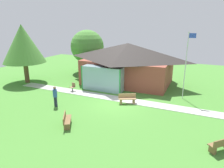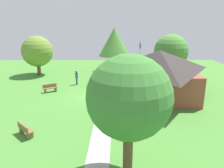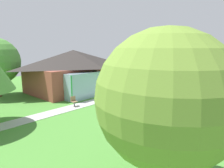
{
  "view_description": "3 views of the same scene",
  "coord_description": "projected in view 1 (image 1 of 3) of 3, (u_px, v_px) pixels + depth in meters",
  "views": [
    {
      "loc": [
        6.32,
        -15.33,
        6.74
      ],
      "look_at": [
        -0.83,
        1.24,
        1.35
      ],
      "focal_mm": 33.27,
      "sensor_mm": 36.0,
      "label": 1
    },
    {
      "loc": [
        20.71,
        1.66,
        7.24
      ],
      "look_at": [
        0.66,
        1.74,
        1.49
      ],
      "focal_mm": 34.58,
      "sensor_mm": 36.0,
      "label": 2
    },
    {
      "loc": [
        -14.78,
        -11.23,
        4.9
      ],
      "look_at": [
        -0.14,
        1.8,
        1.13
      ],
      "focal_mm": 31.29,
      "sensor_mm": 36.0,
      "label": 3
    }
  ],
  "objects": [
    {
      "name": "ground_plane",
      "position": [
        115.0,
        104.0,
        17.82
      ],
      "size": [
        44.0,
        44.0,
        0.0
      ],
      "primitive_type": "plane",
      "color": "#478433"
    },
    {
      "name": "pavilion",
      "position": [
        127.0,
        63.0,
        23.31
      ],
      "size": [
        10.34,
        7.75,
        4.53
      ],
      "color": "brown",
      "rests_on": "ground_plane"
    },
    {
      "name": "footpath",
      "position": [
        120.0,
        99.0,
        18.86
      ],
      "size": [
        22.87,
        1.87,
        0.03
      ],
      "primitive_type": "cube",
      "rotation": [
        0.0,
        0.0,
        -0.03
      ],
      "color": "#ADADA8",
      "rests_on": "ground_plane"
    },
    {
      "name": "flagpole",
      "position": [
        186.0,
        63.0,
        18.16
      ],
      "size": [
        0.64,
        0.08,
        6.01
      ],
      "color": "silver",
      "rests_on": "ground_plane"
    },
    {
      "name": "bench_lawn_far_right",
      "position": [
        221.0,
        145.0,
        11.18
      ],
      "size": [
        1.37,
        1.37,
        0.84
      ],
      "rotation": [
        0.0,
        0.0,
        0.78
      ],
      "color": "brown",
      "rests_on": "ground_plane"
    },
    {
      "name": "bench_front_center",
      "position": [
        67.0,
        120.0,
        13.95
      ],
      "size": [
        1.14,
        1.52,
        0.84
      ],
      "rotation": [
        0.0,
        0.0,
        5.25
      ],
      "color": "brown",
      "rests_on": "ground_plane"
    },
    {
      "name": "bench_rear_near_path",
      "position": [
        127.0,
        99.0,
        17.82
      ],
      "size": [
        1.54,
        1.06,
        0.84
      ],
      "rotation": [
        0.0,
        0.0,
        3.6
      ],
      "color": "#9E7A51",
      "rests_on": "ground_plane"
    },
    {
      "name": "patio_chair_west",
      "position": [
        73.0,
        87.0,
        20.99
      ],
      "size": [
        0.5,
        0.5,
        0.86
      ],
      "rotation": [
        0.0,
        0.0,
        2.98
      ],
      "color": "#8C6B4C",
      "rests_on": "ground_plane"
    },
    {
      "name": "visitor_strolling_lawn",
      "position": [
        55.0,
        95.0,
        16.99
      ],
      "size": [
        0.34,
        0.34,
        1.74
      ],
      "rotation": [
        0.0,
        0.0,
        3.06
      ],
      "color": "#2D3347",
      "rests_on": "ground_plane"
    },
    {
      "name": "tree_west_hedge",
      "position": [
        23.0,
        44.0,
        22.98
      ],
      "size": [
        4.67,
        4.67,
        6.55
      ],
      "color": "brown",
      "rests_on": "ground_plane"
    },
    {
      "name": "tree_behind_pavilion_left",
      "position": [
        87.0,
        47.0,
        28.43
      ],
      "size": [
        4.53,
        4.53,
        5.78
      ],
      "color": "brown",
      "rests_on": "ground_plane"
    }
  ]
}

